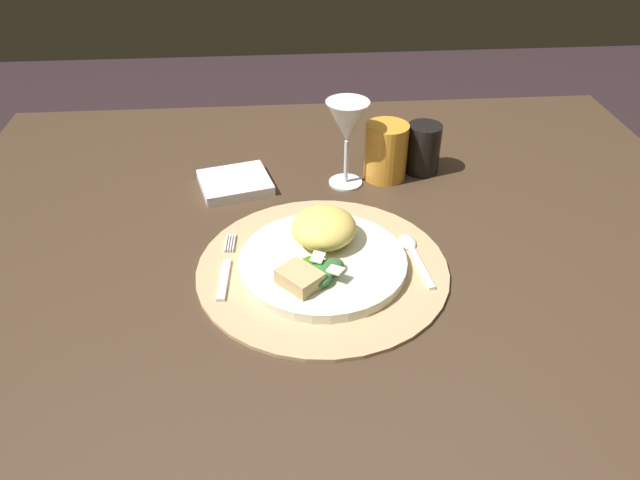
# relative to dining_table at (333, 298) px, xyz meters

# --- Properties ---
(ground_plane) EXTENTS (6.00, 6.00, 0.00)m
(ground_plane) POSITION_rel_dining_table_xyz_m (0.00, 0.00, -0.56)
(ground_plane) COLOR black
(dining_table) EXTENTS (1.37, 1.08, 0.70)m
(dining_table) POSITION_rel_dining_table_xyz_m (0.00, 0.00, 0.00)
(dining_table) COLOR #433022
(dining_table) RESTS_ON ground
(placemat) EXTENTS (0.38, 0.38, 0.01)m
(placemat) POSITION_rel_dining_table_xyz_m (-0.03, -0.10, 0.15)
(placemat) COLOR tan
(placemat) RESTS_ON dining_table
(dinner_plate) EXTENTS (0.25, 0.25, 0.02)m
(dinner_plate) POSITION_rel_dining_table_xyz_m (-0.03, -0.10, 0.16)
(dinner_plate) COLOR silver
(dinner_plate) RESTS_ON placemat
(pasta_serving) EXTENTS (0.12, 0.13, 0.05)m
(pasta_serving) POSITION_rel_dining_table_xyz_m (-0.02, -0.05, 0.19)
(pasta_serving) COLOR #E8CA5D
(pasta_serving) RESTS_ON dinner_plate
(salad_greens) EXTENTS (0.08, 0.08, 0.03)m
(salad_greens) POSITION_rel_dining_table_xyz_m (-0.03, -0.14, 0.17)
(salad_greens) COLOR #2F752B
(salad_greens) RESTS_ON dinner_plate
(bread_piece) EXTENTS (0.07, 0.07, 0.02)m
(bread_piece) POSITION_rel_dining_table_xyz_m (-0.06, -0.16, 0.18)
(bread_piece) COLOR tan
(bread_piece) RESTS_ON dinner_plate
(fork) EXTENTS (0.02, 0.16, 0.00)m
(fork) POSITION_rel_dining_table_xyz_m (-0.17, -0.09, 0.15)
(fork) COLOR silver
(fork) RESTS_ON placemat
(spoon) EXTENTS (0.03, 0.14, 0.01)m
(spoon) POSITION_rel_dining_table_xyz_m (0.12, -0.07, 0.15)
(spoon) COLOR silver
(spoon) RESTS_ON placemat
(napkin) EXTENTS (0.15, 0.14, 0.02)m
(napkin) POSITION_rel_dining_table_xyz_m (-0.17, 0.16, 0.15)
(napkin) COLOR white
(napkin) RESTS_ON dining_table
(wine_glass) EXTENTS (0.08, 0.08, 0.16)m
(wine_glass) POSITION_rel_dining_table_xyz_m (0.04, 0.16, 0.26)
(wine_glass) COLOR silver
(wine_glass) RESTS_ON dining_table
(amber_tumbler) EXTENTS (0.08, 0.08, 0.11)m
(amber_tumbler) POSITION_rel_dining_table_xyz_m (0.11, 0.18, 0.20)
(amber_tumbler) COLOR orange
(amber_tumbler) RESTS_ON dining_table
(dark_tumbler) EXTENTS (0.06, 0.06, 0.10)m
(dark_tumbler) POSITION_rel_dining_table_xyz_m (0.19, 0.20, 0.19)
(dark_tumbler) COLOR black
(dark_tumbler) RESTS_ON dining_table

